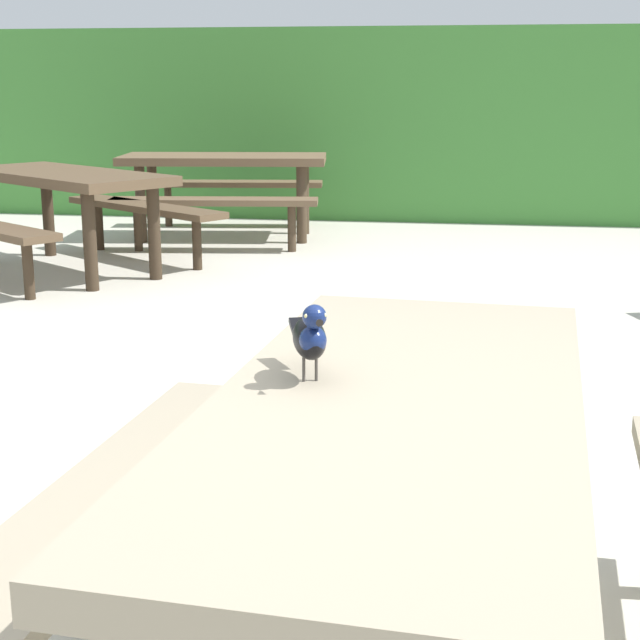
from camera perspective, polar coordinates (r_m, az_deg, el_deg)
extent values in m
cube|color=#428438|center=(10.61, 7.91, 11.46)|extent=(28.00, 1.88, 1.89)
cube|color=gray|center=(2.07, 4.61, -5.27)|extent=(0.89, 1.85, 0.07)
cylinder|color=#635B4C|center=(2.89, 1.35, -7.36)|extent=(0.09, 0.09, 0.67)
cylinder|color=#635B4C|center=(2.83, 12.05, -8.10)|extent=(0.09, 0.09, 0.67)
cube|color=gray|center=(2.37, -12.77, -10.50)|extent=(0.41, 1.73, 0.05)
cylinder|color=#635B4C|center=(3.00, -7.16, -9.51)|extent=(0.07, 0.07, 0.39)
ellipsoid|color=black|center=(2.11, -0.63, -1.09)|extent=(0.12, 0.16, 0.09)
ellipsoid|color=navy|center=(2.07, -0.42, -1.20)|extent=(0.08, 0.08, 0.06)
sphere|color=navy|center=(2.04, -0.33, 0.20)|extent=(0.05, 0.05, 0.05)
sphere|color=#EAE08C|center=(2.03, 0.28, 0.29)|extent=(0.01, 0.01, 0.01)
sphere|color=#EAE08C|center=(2.02, -0.81, 0.24)|extent=(0.01, 0.01, 0.01)
cone|color=black|center=(2.00, -0.10, -0.08)|extent=(0.03, 0.03, 0.02)
cube|color=black|center=(2.23, -1.20, -0.64)|extent=(0.07, 0.11, 0.04)
cylinder|color=#47423D|center=(2.13, -0.22, -2.89)|extent=(0.01, 0.01, 0.05)
cylinder|color=#47423D|center=(2.12, -0.96, -2.93)|extent=(0.01, 0.01, 0.05)
cube|color=brown|center=(8.73, -5.69, 9.42)|extent=(1.88, 0.98, 0.07)
cylinder|color=#423324|center=(8.44, -1.09, 6.81)|extent=(0.09, 0.09, 0.67)
cylinder|color=#423324|center=(8.97, -0.93, 7.23)|extent=(0.09, 0.09, 0.67)
cylinder|color=#423324|center=(8.62, -10.52, 6.73)|extent=(0.09, 0.09, 0.67)
cylinder|color=#423324|center=(9.14, -9.83, 7.16)|extent=(0.09, 0.09, 0.67)
cube|color=brown|center=(8.06, -6.27, 6.97)|extent=(1.73, 0.50, 0.05)
cylinder|color=#423324|center=(8.03, -1.67, 5.43)|extent=(0.07, 0.07, 0.39)
cylinder|color=#423324|center=(8.21, -10.69, 5.38)|extent=(0.07, 0.07, 0.39)
cube|color=brown|center=(9.45, -5.12, 8.01)|extent=(1.73, 0.50, 0.05)
cylinder|color=#423324|center=(9.42, -1.18, 6.70)|extent=(0.07, 0.07, 0.39)
cylinder|color=#423324|center=(9.57, -8.93, 6.64)|extent=(0.07, 0.07, 0.39)
cube|color=brown|center=(7.35, -14.87, 8.20)|extent=(1.91, 1.65, 0.07)
cylinder|color=#382B1D|center=(6.67, -13.41, 4.52)|extent=(0.09, 0.09, 0.67)
cylinder|color=#382B1D|center=(6.97, -9.75, 5.10)|extent=(0.09, 0.09, 0.67)
cylinder|color=#382B1D|center=(8.13, -15.74, 6.02)|extent=(0.09, 0.09, 0.67)
cylinder|color=#382B1D|center=(6.52, -16.82, 2.85)|extent=(0.07, 0.07, 0.39)
cube|color=brown|center=(7.77, -10.33, 6.57)|extent=(1.57, 1.20, 0.05)
cylinder|color=#382B1D|center=(7.30, -7.27, 4.47)|extent=(0.07, 0.07, 0.39)
cylinder|color=#382B1D|center=(8.33, -12.90, 5.39)|extent=(0.07, 0.07, 0.39)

